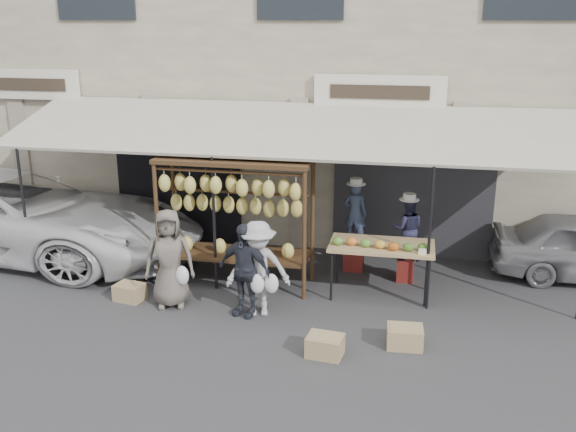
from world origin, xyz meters
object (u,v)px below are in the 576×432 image
(customer_left, at_px, (169,258))
(crate_far, at_px, (130,292))
(banana_rack, at_px, (234,197))
(crate_near_b, at_px, (405,337))
(crate_near_a, at_px, (325,346))
(customer_right, at_px, (258,269))
(vendor_left, at_px, (355,213))
(customer_mid, at_px, (244,270))
(produce_table, at_px, (381,247))
(vendor_right, at_px, (408,229))

(customer_left, bearing_deg, crate_far, 159.68)
(banana_rack, bearing_deg, crate_near_b, -29.26)
(customer_left, relative_size, crate_near_b, 3.22)
(crate_near_a, bearing_deg, customer_right, 138.09)
(vendor_left, distance_m, customer_mid, 2.68)
(customer_right, distance_m, crate_far, 2.29)
(customer_mid, distance_m, crate_far, 2.09)
(customer_left, distance_m, crate_far, 1.00)
(crate_near_a, bearing_deg, customer_left, 157.24)
(customer_mid, distance_m, crate_near_a, 1.85)
(produce_table, relative_size, crate_near_a, 3.51)
(vendor_left, bearing_deg, crate_near_a, 100.22)
(vendor_right, relative_size, customer_left, 0.69)
(vendor_right, relative_size, customer_right, 0.73)
(customer_right, relative_size, crate_near_a, 3.14)
(customer_left, height_order, customer_mid, customer_left)
(customer_left, height_order, customer_right, customer_left)
(produce_table, height_order, customer_mid, customer_mid)
(vendor_left, height_order, crate_far, vendor_left)
(banana_rack, relative_size, crate_near_b, 5.23)
(customer_right, bearing_deg, produce_table, 15.46)
(vendor_left, bearing_deg, customer_right, 70.96)
(vendor_right, bearing_deg, produce_table, 58.35)
(customer_mid, bearing_deg, produce_table, 43.85)
(vendor_right, xyz_separation_m, customer_right, (-2.21, -1.81, -0.20))
(crate_near_b, relative_size, crate_far, 1.09)
(banana_rack, height_order, crate_far, banana_rack)
(customer_right, bearing_deg, vendor_left, 45.17)
(vendor_left, bearing_deg, customer_left, 49.34)
(banana_rack, bearing_deg, customer_mid, -67.48)
(vendor_left, xyz_separation_m, customer_mid, (-1.47, -2.21, -0.33))
(crate_far, bearing_deg, crate_near_b, -8.80)
(customer_mid, bearing_deg, customer_left, -168.44)
(banana_rack, bearing_deg, crate_far, -148.49)
(banana_rack, xyz_separation_m, vendor_left, (1.92, 1.14, -0.50))
(crate_near_a, bearing_deg, produce_table, 74.26)
(banana_rack, relative_size, customer_mid, 1.75)
(customer_mid, distance_m, crate_near_b, 2.61)
(banana_rack, bearing_deg, vendor_right, 15.37)
(banana_rack, relative_size, produce_table, 1.53)
(banana_rack, distance_m, vendor_right, 3.03)
(banana_rack, height_order, vendor_right, banana_rack)
(banana_rack, distance_m, customer_left, 1.49)
(vendor_left, xyz_separation_m, customer_left, (-2.72, -2.13, -0.27))
(banana_rack, bearing_deg, produce_table, 0.38)
(customer_right, height_order, crate_near_a, customer_right)
(crate_near_a, distance_m, crate_far, 3.60)
(vendor_right, bearing_deg, crate_far, 17.25)
(produce_table, distance_m, customer_left, 3.41)
(vendor_right, height_order, customer_right, customer_right)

